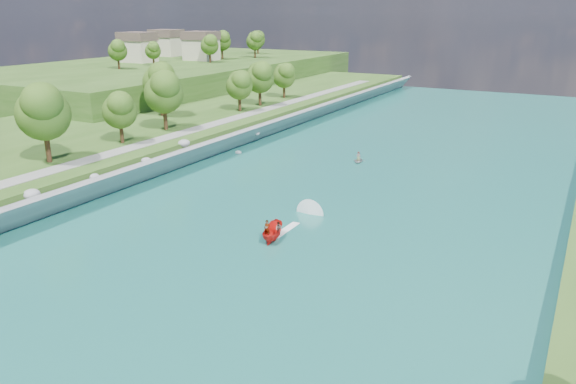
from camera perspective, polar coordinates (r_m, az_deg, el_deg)
The scene contains 11 objects.
ground at distance 51.83m, azimuth -7.34°, elevation -8.80°, with size 260.00×260.00×0.00m, color #2D5119.
river_water at distance 67.59m, azimuth 2.59°, elevation -2.10°, with size 55.00×240.00×0.10m, color #196158.
berm_west at distance 98.84m, azimuth -24.44°, elevation 3.79°, with size 45.00×240.00×3.50m, color #2D5119.
ridge_west at distance 173.09m, azimuth -11.33°, elevation 11.40°, with size 60.00×120.00×9.00m, color #2D5119.
riprap_bank at distance 80.51m, azimuth -14.47°, elevation 1.96°, with size 5.04×236.00×4.30m.
riverside_path at distance 85.32m, azimuth -17.40°, elevation 3.80°, with size 3.00×200.00×0.10m, color gray.
ridge_houses at distance 180.15m, azimuth -12.02°, elevation 14.42°, with size 29.50×29.50×8.40m.
trees_west at distance 83.92m, azimuth -26.63°, elevation 6.42°, with size 17.77×148.15×12.74m.
trees_ridge at distance 174.38m, azimuth -7.45°, elevation 14.64°, with size 16.60×67.44×9.92m.
motorboat at distance 60.45m, azimuth -1.00°, elevation -3.75°, with size 3.60×19.18×2.21m.
raft at distance 90.52m, azimuth 7.15°, elevation 3.26°, with size 2.43×3.03×1.69m.
Camera 1 is at (27.76, -37.11, 23.19)m, focal length 35.00 mm.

